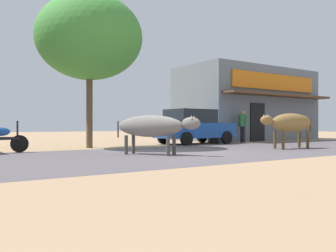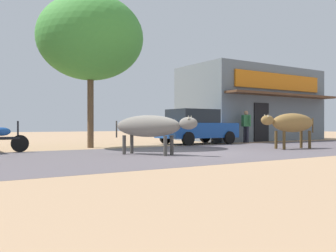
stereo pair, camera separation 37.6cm
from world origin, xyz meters
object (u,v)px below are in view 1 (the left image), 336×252
Objects in this scene: cow_near_brown at (152,126)px; cow_far_dark at (290,123)px; parked_hatchback_car at (194,126)px; parked_motorcycle at (0,139)px; roadside_tree at (89,38)px; pedestrian_by_shop at (243,124)px.

cow_far_dark reaches higher than cow_near_brown.
parked_hatchback_car is 8.74m from parked_motorcycle.
roadside_tree is 3.40× the size of parked_motorcycle.
cow_near_brown is at bearing -153.72° from pedestrian_by_shop.
parked_hatchback_car is 6.64m from cow_near_brown.
parked_hatchback_car reaches higher than cow_far_dark.
cow_near_brown is 1.54× the size of pedestrian_by_shop.
roadside_tree reaches higher than cow_near_brown.
parked_motorcycle is 1.08× the size of pedestrian_by_shop.
roadside_tree is at bearing -178.93° from parked_hatchback_car.
pedestrian_by_shop is (1.98, 4.38, -0.01)m from cow_far_dark.
cow_near_brown is at bearing -86.42° from roadside_tree.
parked_hatchback_car is 2.30× the size of pedestrian_by_shop.
parked_hatchback_car reaches higher than pedestrian_by_shop.
roadside_tree is at bearing 142.81° from cow_far_dark.
cow_near_brown is (3.65, -3.40, 0.40)m from parked_motorcycle.
parked_motorcycle is 5.00m from cow_near_brown.
parked_hatchback_car is at bearing 100.60° from cow_far_dark.
parked_hatchback_car is 1.49× the size of cow_far_dark.
roadside_tree is 5.21m from parked_motorcycle.
parked_hatchback_car reaches higher than cow_near_brown.
cow_far_dark is at bearing -37.19° from roadside_tree.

